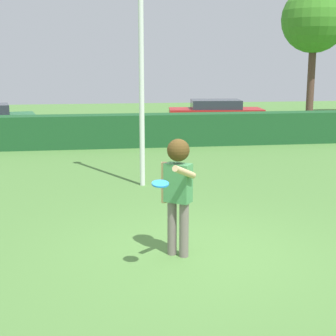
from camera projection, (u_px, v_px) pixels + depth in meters
The scene contains 7 objects.
ground_plane at pixel (197, 254), 7.74m from camera, with size 60.00×60.00×0.00m, color #50803B.
person at pixel (178, 183), 7.45m from camera, with size 0.48×0.84×1.79m.
frisbee at pixel (160, 184), 6.67m from camera, with size 0.23×0.23×0.06m.
lamppost at pixel (141, 41), 11.43m from camera, with size 0.24×0.24×6.06m.
hedge_row at pixel (136, 130), 17.68m from camera, with size 20.43×0.90×1.12m, color #1C4F26.
parked_car_red at pixel (216, 112), 22.98m from camera, with size 4.37×2.20×1.25m.
maple_tree at pixel (314, 20), 25.72m from camera, with size 3.35×3.35×6.73m.
Camera 1 is at (-1.54, -7.17, 2.86)m, focal length 54.09 mm.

